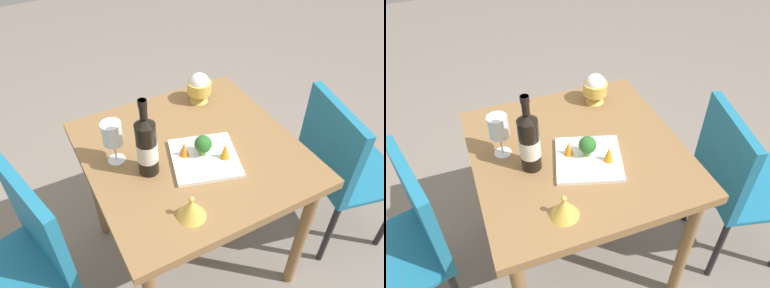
% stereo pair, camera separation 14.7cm
% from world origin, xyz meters
% --- Properties ---
extents(ground_plane, '(8.00, 8.00, 0.00)m').
position_xyz_m(ground_plane, '(0.00, 0.00, 0.00)').
color(ground_plane, gray).
extents(dining_table, '(0.82, 0.82, 0.74)m').
position_xyz_m(dining_table, '(0.00, 0.00, 0.64)').
color(dining_table, olive).
rests_on(dining_table, ground_plane).
extents(chair_near_window, '(0.48, 0.48, 0.85)m').
position_xyz_m(chair_near_window, '(-0.67, 0.19, 0.53)').
color(chair_near_window, teal).
rests_on(chair_near_window, ground_plane).
extents(chair_by_wall, '(0.49, 0.49, 0.85)m').
position_xyz_m(chair_by_wall, '(0.70, 0.01, 0.53)').
color(chair_by_wall, teal).
rests_on(chair_by_wall, ground_plane).
extents(wine_bottle, '(0.08, 0.08, 0.32)m').
position_xyz_m(wine_bottle, '(0.20, 0.03, 0.86)').
color(wine_bottle, black).
rests_on(wine_bottle, dining_table).
extents(wine_glass, '(0.08, 0.08, 0.18)m').
position_xyz_m(wine_glass, '(0.28, -0.09, 0.87)').
color(wine_glass, white).
rests_on(wine_glass, dining_table).
extents(rice_bowl, '(0.11, 0.11, 0.14)m').
position_xyz_m(rice_bowl, '(-0.19, -0.28, 0.81)').
color(rice_bowl, gold).
rests_on(rice_bowl, dining_table).
extents(rice_bowl_lid, '(0.10, 0.10, 0.09)m').
position_xyz_m(rice_bowl_lid, '(0.16, 0.29, 0.77)').
color(rice_bowl_lid, gold).
rests_on(rice_bowl_lid, dining_table).
extents(serving_plate, '(0.31, 0.31, 0.02)m').
position_xyz_m(serving_plate, '(-0.02, 0.07, 0.74)').
color(serving_plate, white).
rests_on(serving_plate, dining_table).
extents(broccoli_floret, '(0.07, 0.07, 0.09)m').
position_xyz_m(broccoli_floret, '(-0.02, 0.06, 0.80)').
color(broccoli_floret, '#729E4C').
rests_on(broccoli_floret, serving_plate).
extents(carrot_garnish_left, '(0.04, 0.04, 0.06)m').
position_xyz_m(carrot_garnish_left, '(-0.08, 0.11, 0.79)').
color(carrot_garnish_left, orange).
rests_on(carrot_garnish_left, serving_plate).
extents(carrot_garnish_right, '(0.04, 0.04, 0.06)m').
position_xyz_m(carrot_garnish_right, '(0.05, 0.03, 0.78)').
color(carrot_garnish_right, orange).
rests_on(carrot_garnish_right, serving_plate).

